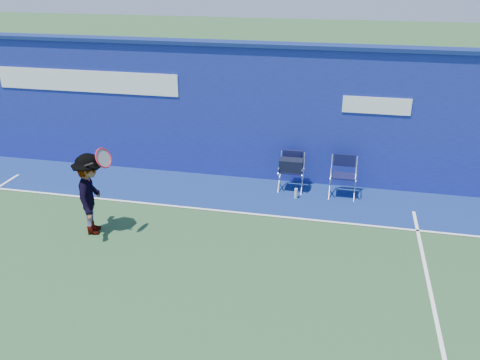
% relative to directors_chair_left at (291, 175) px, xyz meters
% --- Properties ---
extents(ground, '(80.00, 80.00, 0.00)m').
position_rel_directors_chair_left_xyz_m(ground, '(-1.92, -4.55, -0.36)').
color(ground, '#274A28').
rests_on(ground, ground).
extents(stadium_wall, '(24.00, 0.50, 3.08)m').
position_rel_directors_chair_left_xyz_m(stadium_wall, '(-1.93, 0.65, 1.19)').
color(stadium_wall, navy).
rests_on(stadium_wall, ground).
extents(out_of_bounds_strip, '(24.00, 1.80, 0.01)m').
position_rel_directors_chair_left_xyz_m(out_of_bounds_strip, '(-1.92, -0.45, -0.36)').
color(out_of_bounds_strip, navy).
rests_on(out_of_bounds_strip, ground).
extents(court_lines, '(24.00, 12.00, 0.01)m').
position_rel_directors_chair_left_xyz_m(court_lines, '(-1.92, -3.95, -0.35)').
color(court_lines, white).
rests_on(court_lines, out_of_bounds_strip).
extents(directors_chair_left, '(0.51, 0.47, 0.86)m').
position_rel_directors_chair_left_xyz_m(directors_chair_left, '(0.00, 0.00, 0.00)').
color(directors_chair_left, silver).
rests_on(directors_chair_left, ground).
extents(directors_chair_right, '(0.53, 0.47, 0.88)m').
position_rel_directors_chair_left_xyz_m(directors_chair_right, '(1.12, -0.08, -0.09)').
color(directors_chair_right, silver).
rests_on(directors_chair_right, ground).
extents(water_bottle, '(0.07, 0.07, 0.23)m').
position_rel_directors_chair_left_xyz_m(water_bottle, '(0.17, -0.40, -0.25)').
color(water_bottle, silver).
rests_on(water_bottle, ground).
extents(tennis_player, '(0.95, 1.13, 1.74)m').
position_rel_directors_chair_left_xyz_m(tennis_player, '(-3.35, -2.66, 0.41)').
color(tennis_player, '#EA4738').
rests_on(tennis_player, ground).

